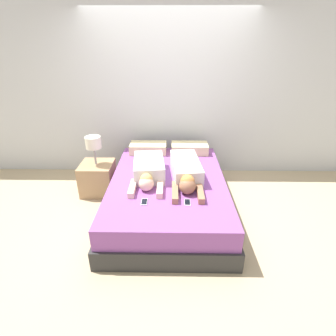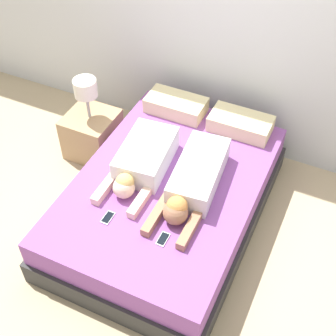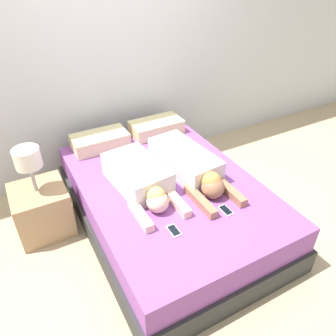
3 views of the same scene
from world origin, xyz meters
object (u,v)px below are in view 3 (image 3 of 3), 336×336
object	(u,v)px
cell_phone_left	(174,231)
nightstand	(41,207)
pillow_head_right	(156,127)
cell_phone_right	(226,210)
person_right	(190,166)
pillow_head_left	(100,141)
bed	(168,203)
person_left	(141,179)

from	to	relation	value
cell_phone_left	nightstand	xyz separation A→B (m)	(-0.80, 1.01, -0.21)
pillow_head_right	cell_phone_right	size ratio (longest dim) A/B	4.38
person_right	cell_phone_right	size ratio (longest dim) A/B	8.38
cell_phone_right	person_right	bearing A→B (deg)	89.16
pillow_head_left	nightstand	size ratio (longest dim) A/B	0.64
bed	person_right	xyz separation A→B (m)	(0.23, -0.00, 0.35)
person_right	cell_phone_right	bearing A→B (deg)	-90.84
nightstand	pillow_head_right	bearing A→B (deg)	16.50
person_left	cell_phone_right	distance (m)	0.75
cell_phone_left	cell_phone_right	xyz separation A→B (m)	(0.47, -0.00, 0.00)
cell_phone_left	person_right	bearing A→B (deg)	48.97
pillow_head_right	cell_phone_left	distance (m)	1.53
bed	cell_phone_right	distance (m)	0.65
pillow_head_right	person_left	world-z (taller)	person_left
pillow_head_left	nightstand	xyz separation A→B (m)	(-0.73, -0.41, -0.28)
pillow_head_left	pillow_head_right	world-z (taller)	same
bed	nightstand	size ratio (longest dim) A/B	2.47
person_left	nightstand	xyz separation A→B (m)	(-0.80, 0.44, -0.31)
pillow_head_left	pillow_head_right	xyz separation A→B (m)	(0.65, 0.00, 0.00)
bed	nightstand	world-z (taller)	nightstand
nightstand	cell_phone_left	bearing A→B (deg)	-51.75
person_left	cell_phone_right	size ratio (longest dim) A/B	7.15
bed	nightstand	xyz separation A→B (m)	(-1.05, 0.46, 0.04)
pillow_head_left	nightstand	bearing A→B (deg)	-150.69
bed	cell_phone_right	bearing A→B (deg)	-68.35
pillow_head_right	cell_phone_right	distance (m)	1.43
person_right	nightstand	distance (m)	1.39
person_left	pillow_head_left	bearing A→B (deg)	95.09
bed	pillow_head_left	bearing A→B (deg)	110.49
cell_phone_left	bed	bearing A→B (deg)	65.61
cell_phone_left	nightstand	distance (m)	1.31
bed	cell_phone_right	size ratio (longest dim) A/B	16.81
pillow_head_left	person_right	world-z (taller)	person_right
person_left	person_right	distance (m)	0.48
pillow_head_right	nightstand	world-z (taller)	nightstand
bed	cell_phone_right	xyz separation A→B (m)	(0.22, -0.55, 0.25)
pillow_head_left	pillow_head_right	size ratio (longest dim) A/B	1.00
person_right	nightstand	size ratio (longest dim) A/B	1.23
pillow_head_left	person_left	bearing A→B (deg)	-84.91
pillow_head_right	nightstand	size ratio (longest dim) A/B	0.64
cell_phone_right	nightstand	size ratio (longest dim) A/B	0.15
nightstand	cell_phone_right	bearing A→B (deg)	-38.64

